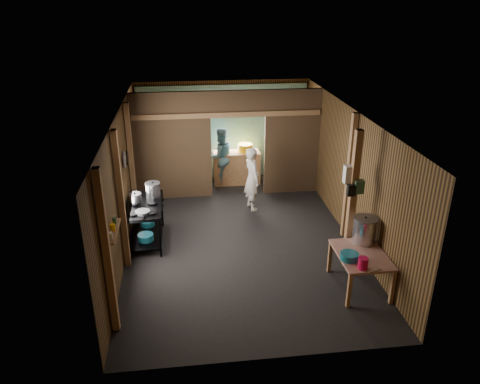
{
  "coord_description": "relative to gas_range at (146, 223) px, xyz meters",
  "views": [
    {
      "loc": [
        -1.02,
        -8.37,
        4.7
      ],
      "look_at": [
        0.0,
        -0.2,
        1.1
      ],
      "focal_mm": 34.59,
      "sensor_mm": 36.0,
      "label": 1
    }
  ],
  "objects": [
    {
      "name": "jar_white",
      "position": [
        -0.27,
        -2.39,
        1.05
      ],
      "size": [
        0.07,
        0.07,
        0.1
      ],
      "primitive_type": "cylinder",
      "color": "silver",
      "rests_on": "wall_shelf"
    },
    {
      "name": "post_left_a",
      "position": [
        -0.3,
        -2.64,
        0.88
      ],
      "size": [
        0.1,
        0.12,
        2.6
      ],
      "primitive_type": "cube",
      "color": "#A17949",
      "rests_on": "floor"
    },
    {
      "name": "bag_black",
      "position": [
        3.66,
        -1.42,
        1.13
      ],
      "size": [
        0.14,
        0.1,
        0.2
      ],
      "primitive_type": "cube",
      "color": "black",
      "rests_on": "post_free"
    },
    {
      "name": "post_left_c",
      "position": [
        -0.3,
        1.16,
        0.88
      ],
      "size": [
        0.1,
        0.12,
        2.6
      ],
      "primitive_type": "cube",
      "color": "#A17949",
      "rests_on": "floor"
    },
    {
      "name": "blue_tub_front",
      "position": [
        0.0,
        -0.24,
        -0.19
      ],
      "size": [
        0.31,
        0.31,
        0.13
      ],
      "primitive_type": "cylinder",
      "color": "#176274",
      "rests_on": "gas_range"
    },
    {
      "name": "turquoise_panel",
      "position": [
        1.88,
        3.4,
        0.83
      ],
      "size": [
        4.4,
        0.06,
        2.5
      ],
      "primitive_type": "cube",
      "color": "#61A7A7",
      "rests_on": "wall_back"
    },
    {
      "name": "pan_lid_big",
      "position": [
        -0.33,
        0.36,
        1.23
      ],
      "size": [
        0.03,
        0.34,
        0.34
      ],
      "primitive_type": "cylinder",
      "rotation": [
        0.0,
        1.57,
        0.0
      ],
      "color": "slate",
      "rests_on": "wall_left"
    },
    {
      "name": "cook",
      "position": [
        2.35,
        1.29,
        0.32
      ],
      "size": [
        0.48,
        0.61,
        1.48
      ],
      "primitive_type": "imported",
      "rotation": [
        0.0,
        0.0,
        1.83
      ],
      "color": "silver",
      "rests_on": "floor"
    },
    {
      "name": "worker_back",
      "position": [
        1.75,
        2.85,
        0.35
      ],
      "size": [
        0.89,
        0.78,
        1.53
      ],
      "primitive_type": "imported",
      "rotation": [
        0.0,
        0.0,
        3.46
      ],
      "color": "teal",
      "rests_on": "floor"
    },
    {
      "name": "stove_pot_large",
      "position": [
        0.17,
        0.37,
        0.55
      ],
      "size": [
        0.33,
        0.33,
        0.31
      ],
      "primitive_type": null,
      "rotation": [
        0.0,
        0.0,
        0.09
      ],
      "color": "silver",
      "rests_on": "gas_range"
    },
    {
      "name": "bag_white",
      "position": [
        3.68,
        -1.26,
        1.36
      ],
      "size": [
        0.22,
        0.15,
        0.32
      ],
      "primitive_type": "cube",
      "color": "silver",
      "rests_on": "post_free"
    },
    {
      "name": "wash_basin",
      "position": [
        3.44,
        -2.19,
        0.29
      ],
      "size": [
        0.37,
        0.37,
        0.11
      ],
      "primitive_type": "cylinder",
      "rotation": [
        0.0,
        0.0,
        0.25
      ],
      "color": "#176274",
      "rests_on": "prep_table"
    },
    {
      "name": "blue_tub_back",
      "position": [
        0.0,
        0.39,
        -0.2
      ],
      "size": [
        0.3,
        0.3,
        0.12
      ],
      "primitive_type": "cylinder",
      "color": "#176274",
      "rests_on": "gas_range"
    },
    {
      "name": "ceiling",
      "position": [
        1.88,
        -0.04,
        2.18
      ],
      "size": [
        4.5,
        7.0,
        0.0
      ],
      "primitive_type": "cube",
      "color": "#443F3B",
      "rests_on": "ground"
    },
    {
      "name": "knife",
      "position": [
        3.71,
        -2.57,
        0.24
      ],
      "size": [
        0.3,
        0.13,
        0.01
      ],
      "primitive_type": "cube",
      "rotation": [
        0.0,
        0.0,
        0.33
      ],
      "color": "silver",
      "rests_on": "prep_table"
    },
    {
      "name": "wall_right",
      "position": [
        4.13,
        -0.04,
        0.88
      ],
      "size": [
        0.0,
        7.0,
        2.6
      ],
      "primitive_type": "cube",
      "color": "brown",
      "rests_on": "ground"
    },
    {
      "name": "partition_header",
      "position": [
        2.13,
        2.16,
        1.88
      ],
      "size": [
        1.3,
        0.1,
        0.6
      ],
      "primitive_type": "cube",
      "color": "#4B351D",
      "rests_on": "wall_back"
    },
    {
      "name": "jar_green",
      "position": [
        -0.27,
        -1.92,
        1.05
      ],
      "size": [
        0.06,
        0.06,
        0.1
      ],
      "primitive_type": "cylinder",
      "color": "#2F5A3D",
      "rests_on": "wall_shelf"
    },
    {
      "name": "post_right",
      "position": [
        4.06,
        -0.24,
        0.88
      ],
      "size": [
        0.1,
        0.12,
        2.6
      ],
      "primitive_type": "cube",
      "color": "#A17949",
      "rests_on": "floor"
    },
    {
      "name": "partition_left",
      "position": [
        0.55,
        2.16,
        0.88
      ],
      "size": [
        1.85,
        0.1,
        2.6
      ],
      "primitive_type": "cube",
      "color": "#4B351D",
      "rests_on": "floor"
    },
    {
      "name": "wall_back",
      "position": [
        1.88,
        3.46,
        0.88
      ],
      "size": [
        4.5,
        0.0,
        2.6
      ],
      "primitive_type": "cube",
      "color": "brown",
      "rests_on": "ground"
    },
    {
      "name": "prep_table",
      "position": [
        3.71,
        -2.05,
        -0.09
      ],
      "size": [
        0.8,
        1.11,
        0.65
      ],
      "primitive_type": null,
      "color": "#A87363",
      "rests_on": "floor"
    },
    {
      "name": "pink_bucket",
      "position": [
        3.56,
        -2.48,
        0.33
      ],
      "size": [
        0.2,
        0.2,
        0.19
      ],
      "primitive_type": "cylinder",
      "rotation": [
        0.0,
        0.0,
        0.26
      ],
      "color": "#BE0D3C",
      "rests_on": "prep_table"
    },
    {
      "name": "floor",
      "position": [
        1.88,
        -0.04,
        -0.42
      ],
      "size": [
        4.5,
        7.0,
        0.0
      ],
      "primitive_type": "cube",
      "color": "black",
      "rests_on": "ground"
    },
    {
      "name": "stock_pot",
      "position": [
        3.88,
        -1.66,
        0.46
      ],
      "size": [
        0.53,
        0.53,
        0.49
      ],
      "primitive_type": null,
      "rotation": [
        0.0,
        0.0,
        -0.35
      ],
      "color": "silver",
      "rests_on": "prep_table"
    },
    {
      "name": "pan_lid_small",
      "position": [
        -0.33,
        0.76,
        1.13
      ],
      "size": [
        0.03,
        0.3,
        0.3
      ],
      "primitive_type": "cylinder",
      "rotation": [
        0.0,
        1.57,
        0.0
      ],
      "color": "black",
      "rests_on": "wall_left"
    },
    {
      "name": "bag_green",
      "position": [
        3.8,
        -1.4,
        1.18
      ],
      "size": [
        0.16,
        0.12,
        0.24
      ],
      "primitive_type": "cube",
      "color": "#2F5A3D",
      "rests_on": "post_free"
    },
    {
      "name": "jar_yellow",
      "position": [
        -0.27,
        -2.14,
        1.05
      ],
      "size": [
        0.08,
        0.08,
        0.1
      ],
      "primitive_type": "cylinder",
      "color": "#F8B20A",
      "rests_on": "wall_shelf"
    },
    {
      "name": "cross_beam",
      "position": [
        1.88,
        2.11,
        1.63
      ],
      "size": [
        4.4,
        0.12,
        0.12
      ],
      "primitive_type": "cube",
      "color": "#A17949",
      "rests_on": "wall_left"
    },
    {
      "name": "post_left_b",
      "position": [
        -0.3,
        -0.84,
        0.88
      ],
      "size": [
        0.1,
        0.12,
        2.6
      ],
      "primitive_type": "cube",
      "color": "#A17949",
      "rests_on": "floor"
    },
    {
      "name": "frying_pan",
      "position": [
        0.0,
        -0.4,
        0.44
      ],
      "size": [
        0.34,
        0.53,
        0.07
      ],
      "primitive_type": null,
      "rotation": [
        0.0,
        0.0,
        -0.12
      ],
      "color": "slate",
      "rests_on": "gas_range"
    },
    {
      "name": "wall_clock",
      "position": [
        2.13,
        3.36,
        1.48
      ],
      "size": [
        0.2,
        0.03,
        0.2
      ],
      "primitive_type": "cylinder",
      "rotation": [
        1.57,
        0.0,
        0.0
      ],
      "color": "silver",
      "rests_on": "wall_back"
    },
    {
      "name": "back_counter",
      "position": [
        2.18,
        2.91,
        0.01
      ],
      "size": [
        1.2,
        0.5,
        0.85
      ],
      "primitive_type": "cube",
      "color": "#A17949",
      "rests_on": "floor"
    },
    {
      "name": "wall_front",
      "position": [
        1.88,
        -3.54,
        0.88
      ],
      "size": [
        4.5,
        0.0,
        2.6
      ],
      "primitive_type": "cube",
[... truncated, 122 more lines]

